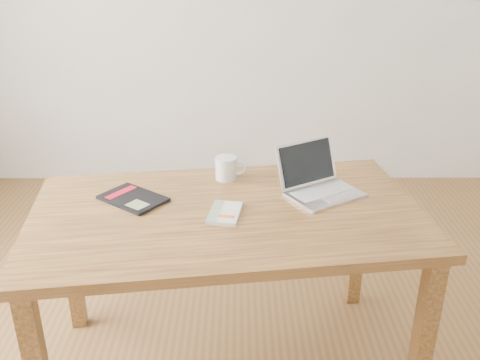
{
  "coord_description": "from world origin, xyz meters",
  "views": [
    {
      "loc": [
        0.02,
        -1.82,
        1.68
      ],
      "look_at": [
        0.03,
        0.05,
        0.85
      ],
      "focal_mm": 40.0,
      "sensor_mm": 36.0,
      "label": 1
    }
  ],
  "objects_px": {
    "desk": "(227,231)",
    "coffee_mug": "(227,168)",
    "black_guidebook": "(133,198)",
    "laptop": "(318,183)",
    "white_guidebook": "(225,213)"
  },
  "relations": [
    {
      "from": "desk",
      "to": "laptop",
      "type": "height_order",
      "value": "laptop"
    },
    {
      "from": "black_guidebook",
      "to": "laptop",
      "type": "bearing_deg",
      "value": -47.16
    },
    {
      "from": "black_guidebook",
      "to": "laptop",
      "type": "distance_m",
      "value": 0.75
    },
    {
      "from": "desk",
      "to": "black_guidebook",
      "type": "distance_m",
      "value": 0.4
    },
    {
      "from": "desk",
      "to": "black_guidebook",
      "type": "relative_size",
      "value": 5.27
    },
    {
      "from": "desk",
      "to": "white_guidebook",
      "type": "xyz_separation_m",
      "value": [
        -0.01,
        -0.04,
        0.1
      ]
    },
    {
      "from": "black_guidebook",
      "to": "desk",
      "type": "bearing_deg",
      "value": -66.55
    },
    {
      "from": "white_guidebook",
      "to": "laptop",
      "type": "relative_size",
      "value": 0.52
    },
    {
      "from": "laptop",
      "to": "coffee_mug",
      "type": "xyz_separation_m",
      "value": [
        -0.37,
        0.14,
        0.01
      ]
    },
    {
      "from": "black_guidebook",
      "to": "coffee_mug",
      "type": "bearing_deg",
      "value": -23.37
    },
    {
      "from": "desk",
      "to": "coffee_mug",
      "type": "relative_size",
      "value": 12.03
    },
    {
      "from": "desk",
      "to": "black_guidebook",
      "type": "xyz_separation_m",
      "value": [
        -0.37,
        0.09,
        0.1
      ]
    },
    {
      "from": "laptop",
      "to": "black_guidebook",
      "type": "bearing_deg",
      "value": 154.52
    },
    {
      "from": "black_guidebook",
      "to": "laptop",
      "type": "height_order",
      "value": "laptop"
    },
    {
      "from": "white_guidebook",
      "to": "black_guidebook",
      "type": "bearing_deg",
      "value": 169.69
    }
  ]
}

